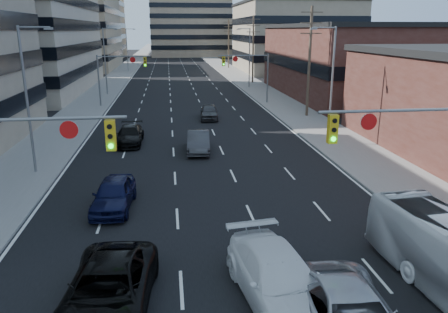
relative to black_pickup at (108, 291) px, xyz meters
The scene contains 26 objects.
road_surface 125.09m from the black_pickup, 88.11° to the left, with size 18.00×300.00×0.02m, color black.
sidewalk_left 125.24m from the black_pickup, 93.38° to the left, with size 5.00×300.00×0.15m, color slate.
sidewalk_right 126.00m from the black_pickup, 82.88° to the left, with size 5.00×300.00×0.15m, color slate.
office_left_far 97.35m from the black_pickup, 101.81° to the left, with size 20.00×30.00×16.00m, color gray.
storefront_right_mid 53.22m from the black_pickup, 58.01° to the left, with size 20.00×30.00×9.00m, color #472119.
office_right_far 88.20m from the black_pickup, 70.67° to the left, with size 22.00×28.00×14.00m, color gray.
bg_block_left 137.43m from the black_pickup, 100.03° to the left, with size 24.00×24.00×20.00m, color #ADA089.
bg_block_right 130.24m from the black_pickup, 73.88° to the left, with size 22.00×22.00×12.00m, color gray.
signal_near_left 5.71m from the black_pickup, 137.77° to the left, with size 6.59×0.33×6.00m.
signal_near_right 12.47m from the black_pickup, 14.62° to the left, with size 6.59×0.33×6.00m.
signal_far_left 40.33m from the black_pickup, 95.08° to the left, with size 6.09×0.33×6.00m.
signal_far_right 41.87m from the black_pickup, 73.56° to the left, with size 6.09×0.33×6.00m.
utility_pole_block 35.41m from the black_pickup, 62.24° to the left, with size 2.20×0.28×11.00m.
utility_pole_midblock 63.37m from the black_pickup, 75.02° to the left, with size 2.20×0.28×11.00m.
utility_pole_distant 92.61m from the black_pickup, 79.83° to the left, with size 2.20×0.28×11.00m.
streetlight_left_near 16.80m from the black_pickup, 112.47° to the left, with size 2.03×0.22×9.00m.
streetlight_left_mid 50.59m from the black_pickup, 97.08° to the left, with size 2.03×0.22×9.00m.
streetlight_left_far 85.36m from the black_pickup, 94.18° to the left, with size 2.03×0.22×9.00m.
streetlight_right_near 25.06m from the black_pickup, 54.15° to the left, with size 2.03×0.22×9.00m.
streetlight_right_far 57.05m from the black_pickup, 75.27° to the left, with size 2.03×0.22×9.00m.
black_pickup is the anchor object (origin of this frame).
white_van 5.51m from the black_pickup, ahead, with size 2.39×5.89×1.71m, color silver.
sedan_blue 8.72m from the black_pickup, 95.35° to the left, with size 1.85×4.60×1.57m, color black.
sedan_grey_center 19.43m from the black_pickup, 77.55° to the left, with size 1.62×4.65×1.53m, color #343437.
sedan_black_far 21.89m from the black_pickup, 92.81° to the left, with size 2.02×4.97×1.44m, color black.
sedan_grey_right 31.71m from the black_pickup, 78.86° to the left, with size 1.75×4.34×1.48m, color #37373A.
Camera 1 is at (-2.00, -7.46, 8.76)m, focal length 35.00 mm.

